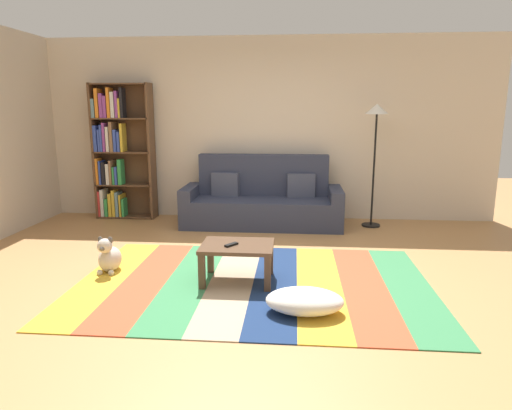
{
  "coord_description": "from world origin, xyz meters",
  "views": [
    {
      "loc": [
        0.41,
        -4.36,
        1.66
      ],
      "look_at": [
        0.01,
        0.33,
        0.65
      ],
      "focal_mm": 31.73,
      "sensor_mm": 36.0,
      "label": 1
    }
  ],
  "objects_px": {
    "coffee_table": "(237,251)",
    "standing_lamp": "(376,125)",
    "bookshelf": "(117,152)",
    "couch": "(262,202)",
    "dog": "(109,257)",
    "tv_remote": "(231,245)",
    "pouf": "(305,301)"
  },
  "relations": [
    {
      "from": "couch",
      "to": "tv_remote",
      "type": "xyz_separation_m",
      "value": [
        -0.13,
        -2.3,
        0.05
      ]
    },
    {
      "from": "couch",
      "to": "coffee_table",
      "type": "relative_size",
      "value": 3.27
    },
    {
      "from": "tv_remote",
      "to": "pouf",
      "type": "bearing_deg",
      "value": -5.12
    },
    {
      "from": "bookshelf",
      "to": "coffee_table",
      "type": "distance_m",
      "value": 3.4
    },
    {
      "from": "coffee_table",
      "to": "dog",
      "type": "distance_m",
      "value": 1.37
    },
    {
      "from": "bookshelf",
      "to": "pouf",
      "type": "relative_size",
      "value": 3.16
    },
    {
      "from": "dog",
      "to": "couch",
      "type": "bearing_deg",
      "value": 55.59
    },
    {
      "from": "coffee_table",
      "to": "tv_remote",
      "type": "relative_size",
      "value": 4.61
    },
    {
      "from": "standing_lamp",
      "to": "bookshelf",
      "type": "bearing_deg",
      "value": 176.43
    },
    {
      "from": "pouf",
      "to": "standing_lamp",
      "type": "bearing_deg",
      "value": 71.11
    },
    {
      "from": "pouf",
      "to": "tv_remote",
      "type": "height_order",
      "value": "tv_remote"
    },
    {
      "from": "pouf",
      "to": "tv_remote",
      "type": "bearing_deg",
      "value": 138.58
    },
    {
      "from": "coffee_table",
      "to": "dog",
      "type": "xyz_separation_m",
      "value": [
        -1.35,
        0.16,
        -0.15
      ]
    },
    {
      "from": "dog",
      "to": "tv_remote",
      "type": "relative_size",
      "value": 2.65
    },
    {
      "from": "couch",
      "to": "pouf",
      "type": "bearing_deg",
      "value": -79.12
    },
    {
      "from": "pouf",
      "to": "tv_remote",
      "type": "xyz_separation_m",
      "value": [
        -0.69,
        0.61,
        0.28
      ]
    },
    {
      "from": "bookshelf",
      "to": "pouf",
      "type": "height_order",
      "value": "bookshelf"
    },
    {
      "from": "coffee_table",
      "to": "dog",
      "type": "height_order",
      "value": "dog"
    },
    {
      "from": "couch",
      "to": "bookshelf",
      "type": "distance_m",
      "value": 2.35
    },
    {
      "from": "bookshelf",
      "to": "tv_remote",
      "type": "bearing_deg",
      "value": -50.76
    },
    {
      "from": "couch",
      "to": "standing_lamp",
      "type": "distance_m",
      "value": 1.92
    },
    {
      "from": "coffee_table",
      "to": "standing_lamp",
      "type": "xyz_separation_m",
      "value": [
        1.65,
        2.29,
        1.13
      ]
    },
    {
      "from": "standing_lamp",
      "to": "couch",
      "type": "bearing_deg",
      "value": -178.46
    },
    {
      "from": "coffee_table",
      "to": "tv_remote",
      "type": "bearing_deg",
      "value": -137.02
    },
    {
      "from": "couch",
      "to": "coffee_table",
      "type": "bearing_deg",
      "value": -92.0
    },
    {
      "from": "dog",
      "to": "coffee_table",
      "type": "bearing_deg",
      "value": -6.7
    },
    {
      "from": "couch",
      "to": "tv_remote",
      "type": "height_order",
      "value": "couch"
    },
    {
      "from": "standing_lamp",
      "to": "dog",
      "type": "bearing_deg",
      "value": -144.58
    },
    {
      "from": "standing_lamp",
      "to": "coffee_table",
      "type": "bearing_deg",
      "value": -125.67
    },
    {
      "from": "bookshelf",
      "to": "coffee_table",
      "type": "relative_size",
      "value": 2.93
    },
    {
      "from": "bookshelf",
      "to": "standing_lamp",
      "type": "bearing_deg",
      "value": -3.57
    },
    {
      "from": "dog",
      "to": "standing_lamp",
      "type": "xyz_separation_m",
      "value": [
        3.0,
        2.13,
        1.28
      ]
    }
  ]
}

